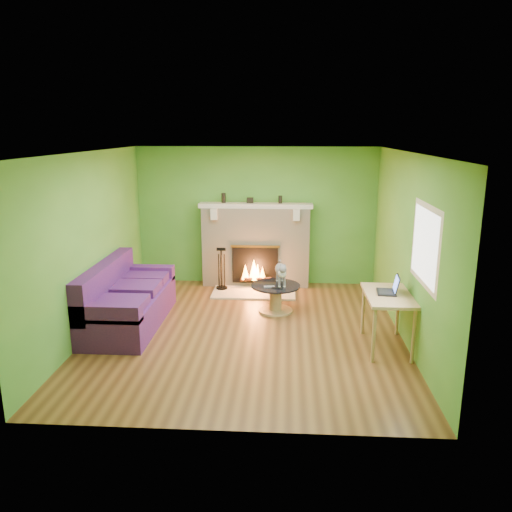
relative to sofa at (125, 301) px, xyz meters
The scene contains 22 objects.
floor 1.90m from the sofa, ahead, with size 5.00×5.00×0.00m, color #553218.
ceiling 2.91m from the sofa, ahead, with size 5.00×5.00×0.00m, color white.
wall_back 3.10m from the sofa, 51.20° to the left, with size 5.00×5.00×0.00m, color #44872C.
wall_front 3.40m from the sofa, 55.42° to the right, with size 5.00×5.00×0.00m, color #44872C.
wall_left 1.03m from the sofa, 154.03° to the right, with size 5.00×5.00×0.00m, color #44872C.
wall_right 4.21m from the sofa, ahead, with size 5.00×5.00×0.00m, color #44872C.
window_frame 4.40m from the sofa, 14.93° to the right, with size 1.20×1.20×0.00m, color silver.
window_pane 4.39m from the sofa, 14.96° to the right, with size 1.06×1.06×0.00m, color white.
fireplace 2.85m from the sofa, 48.84° to the left, with size 2.10×0.46×1.58m.
hearth 2.48m from the sofa, 40.91° to the left, with size 1.50×0.75×0.03m, color beige.
mantel 3.04m from the sofa, 48.57° to the left, with size 2.10×0.28×0.08m, color beige.
sofa is the anchor object (origin of this frame).
coffee_table 2.38m from the sofa, 17.24° to the left, with size 0.80×0.80×0.45m.
desk 3.86m from the sofa, ahead, with size 0.60×1.03×0.77m.
cat 2.48m from the sofa, 17.80° to the left, with size 0.24×0.65×0.40m, color slate, non-canonical shape.
remote_silver 2.25m from the sofa, 15.07° to the left, with size 0.17×0.04×0.02m, color #969699.
remote_black 2.35m from the sofa, 12.90° to the left, with size 0.16×0.04×0.02m, color black.
laptop 3.86m from the sofa, ahead, with size 0.28×0.32×0.24m, color black, non-canonical shape.
fire_tools 2.16m from the sofa, 54.66° to the left, with size 0.21×0.21×0.78m, color black, non-canonical shape.
mantel_vase_left 2.80m from the sofa, 59.45° to the left, with size 0.08×0.08×0.18m, color black.
mantel_vase_right 3.39m from the sofa, 42.73° to the left, with size 0.07×0.07×0.14m, color black.
mantel_box 3.03m from the sofa, 50.62° to the left, with size 0.12×0.08×0.10m, color black.
Camera 1 is at (0.58, -6.83, 2.89)m, focal length 35.00 mm.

